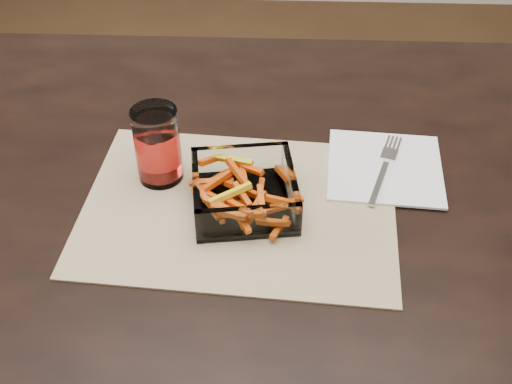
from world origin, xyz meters
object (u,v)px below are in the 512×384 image
glass_bowl (244,193)px  tumbler (158,147)px  dining_table (274,222)px  fork (385,166)px

glass_bowl → tumbler: 0.15m
dining_table → fork: 0.20m
tumbler → dining_table: bearing=-0.2°
glass_bowl → fork: glass_bowl is taller
dining_table → tumbler: bearing=179.8°
tumbler → fork: bearing=5.1°
dining_table → fork: bearing=10.5°
dining_table → fork: (0.17, 0.03, 0.10)m
dining_table → tumbler: size_ratio=13.43×
tumbler → fork: 0.35m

